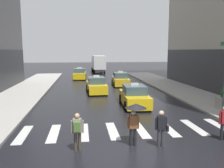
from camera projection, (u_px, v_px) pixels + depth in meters
The scene contains 11 objects.
ground_plane at pixel (140, 154), 9.75m from camera, with size 160.00×160.00×0.00m, color black.
crosswalk_markings at pixel (127, 130), 12.70m from camera, with size 11.30×2.80×0.01m.
taxi_lead at pixel (134, 97), 18.25m from camera, with size 2.02×4.58×1.80m.
taxi_second at pixel (96, 86), 24.03m from camera, with size 2.06×4.60×1.80m.
taxi_third at pixel (120, 80), 29.05m from camera, with size 2.08×4.61×1.80m.
taxi_fourth at pixel (80, 74), 35.76m from camera, with size 1.99×4.57×1.80m.
box_truck at pixel (98, 63), 45.81m from camera, with size 2.43×7.59×3.35m.
pedestrian_with_umbrella at pixel (135, 113), 10.39m from camera, with size 0.96×0.96×1.94m.
pedestrian_with_backpack at pixel (77, 129), 9.90m from camera, with size 0.55×0.43×1.65m.
pedestrian_with_handbag at pixel (161, 126), 10.36m from camera, with size 0.61×0.24×1.65m.
pedestrian_plain_coat at pixel (224, 121), 11.16m from camera, with size 0.55×0.24×1.65m.
Camera 1 is at (-2.34, -9.03, 4.24)m, focal length 37.61 mm.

